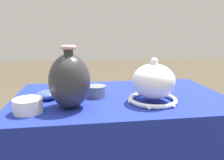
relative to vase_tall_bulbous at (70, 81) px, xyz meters
The scene contains 8 objects.
display_table 0.35m from the vase_tall_bulbous, 26.89° to the left, with size 1.12×0.69×0.71m.
vase_tall_bulbous is the anchor object (origin of this frame).
vase_dome_bell 0.40m from the vase_tall_bulbous, ahead, with size 0.25×0.24×0.22m.
mosaic_tile_box 0.61m from the vase_tall_bulbous, 35.95° to the left, with size 0.15×0.15×0.07m.
pot_squat_ivory 0.20m from the vase_tall_bulbous, 167.73° to the right, with size 0.12×0.12×0.06m, color white.
cup_wide_celadon 0.34m from the vase_tall_bulbous, 101.83° to the left, with size 0.12×0.12×0.07m.
pot_squat_slate 0.22m from the vase_tall_bulbous, 49.57° to the left, with size 0.10×0.10×0.06m, color slate.
bowl_shallow_cobalt 0.22m from the vase_tall_bulbous, 130.12° to the left, with size 0.11×0.11×0.05m, color #3851A8.
Camera 1 is at (-0.21, -1.11, 1.05)m, focal length 35.00 mm.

